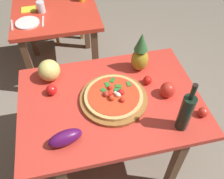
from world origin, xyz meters
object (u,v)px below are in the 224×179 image
Objects in this scene: display_table at (110,108)px; dining_chair at (63,5)px; bell_pepper at (168,90)px; drinking_glass_water at (41,7)px; background_table at (57,23)px; tomato_near_board at (147,80)px; dinner_plate at (27,23)px; pineapple_left at (140,54)px; pizza at (114,96)px; fork_utensil at (12,25)px; melon at (49,70)px; eggplant at (65,138)px; knife_utensil at (43,21)px; pizza_board at (114,99)px; tomato_at_corner at (51,90)px; napkin_folded at (28,9)px; tomato_beside_pepper at (203,112)px; wine_bottle at (186,112)px.

display_table is 1.44× the size of dining_chair.
drinking_glass_water is (-0.80, 1.29, 0.00)m from bell_pepper.
display_table is at bearing -76.59° from background_table.
tomato_near_board is at bearing 17.31° from display_table.
tomato_near_board is 1.29m from dinner_plate.
background_table is at bearing 120.36° from pineapple_left.
pizza is 3.52× the size of bell_pepper.
drinking_glass_water is at bearing 27.28° from fork_utensil.
display_table is 0.51m from melon.
knife_utensil is (-0.09, 1.33, -0.04)m from eggplant.
tomato_near_board is at bearing -85.46° from pineapple_left.
dining_chair is 0.94m from fork_utensil.
tomato_at_corner is (-0.40, 0.15, 0.02)m from pizza_board.
dining_chair reaches higher than pizza.
napkin_folded is at bearing 120.41° from knife_utensil.
tomato_beside_pepper reaches higher than fork_utensil.
bell_pepper is (0.36, -0.04, 0.04)m from pizza_board.
display_table is at bearing -66.23° from knife_utensil.
display_table is 1.84m from dining_chair.
wine_bottle is (0.36, -0.30, 0.13)m from pizza_board.
pineapple_left is 1.17m from dinner_plate.
background_table is 1.28m from tomato_near_board.
napkin_folded is (-0.25, 0.10, 0.13)m from background_table.
eggplant is at bearing 76.60° from dining_chair.
background_table is 1.27m from pizza_board.
napkin_folded is (-0.17, 1.03, -0.07)m from melon.
fork_utensil is (-0.97, 0.82, -0.14)m from pineapple_left.
bell_pepper is 0.62× the size of knife_utensil.
tomato_at_corner is at bearing -85.18° from knife_utensil.
dining_chair is 2.68× the size of pineapple_left.
bell_pepper is (0.36, -0.04, 0.01)m from pizza.
dinner_plate is (-0.84, 0.98, -0.02)m from tomato_near_board.
tomato_at_corner reaches higher than background_table.
tomato_at_corner is at bearing 159.49° from pizza.
pizza is at bearing 140.14° from wine_bottle.
tomato_at_corner is (-0.09, -1.08, 0.16)m from background_table.
tomato_beside_pepper is (0.83, -1.48, 0.16)m from background_table.
drinking_glass_water is (-0.79, 1.55, -0.09)m from wine_bottle.
background_table is 7.76× the size of drinking_glass_water.
pizza is at bearing -18.74° from display_table.
drinking_glass_water reaches higher than knife_utensil.
pizza reaches higher than background_table.
melon reaches higher than tomato_beside_pepper.
pizza_board is 1.22m from dinner_plate.
drinking_glass_water is at bearing 124.68° from pineapple_left.
tomato_near_board reaches higher than fork_utensil.
pineapple_left reaches higher than melon.
fork_utensil is at bearing -147.09° from drinking_glass_water.
wine_bottle is 1.74m from drinking_glass_water.
melon is at bearing 149.11° from tomato_beside_pepper.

